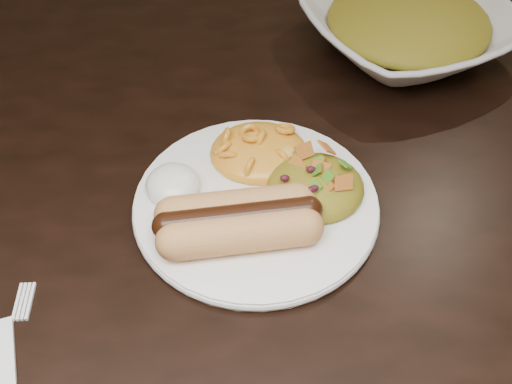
{
  "coord_description": "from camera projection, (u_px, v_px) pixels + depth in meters",
  "views": [
    {
      "loc": [
        0.07,
        -0.41,
        1.17
      ],
      "look_at": [
        0.09,
        -0.04,
        0.77
      ],
      "focal_mm": 42.0,
      "sensor_mm": 36.0,
      "label": 1
    }
  ],
  "objects": [
    {
      "name": "serving_bowl",
      "position": [
        407.0,
        29.0,
        0.71
      ],
      "size": [
        0.31,
        0.31,
        0.06
      ],
      "primitive_type": "imported",
      "rotation": [
        0.0,
        0.0,
        0.39
      ],
      "color": "white",
      "rests_on": "table"
    },
    {
      "name": "bowl_filling",
      "position": [
        410.0,
        13.0,
        0.7
      ],
      "size": [
        0.24,
        0.24,
        0.05
      ],
      "primitive_type": "ellipsoid",
      "rotation": [
        0.0,
        0.0,
        -0.28
      ],
      "color": "#AB5702",
      "rests_on": "serving_bowl"
    },
    {
      "name": "taco_salad",
      "position": [
        316.0,
        180.0,
        0.55
      ],
      "size": [
        0.09,
        0.09,
        0.04
      ],
      "rotation": [
        0.0,
        0.0,
        0.34
      ],
      "color": "#AB5702",
      "rests_on": "plate"
    },
    {
      "name": "mac_and_cheese",
      "position": [
        259.0,
        142.0,
        0.58
      ],
      "size": [
        0.1,
        0.09,
        0.04
      ],
      "primitive_type": "ellipsoid",
      "rotation": [
        0.0,
        0.0,
        -0.07
      ],
      "color": "orange",
      "rests_on": "plate"
    },
    {
      "name": "sour_cream",
      "position": [
        172.0,
        179.0,
        0.55
      ],
      "size": [
        0.06,
        0.06,
        0.03
      ],
      "primitive_type": "ellipsoid",
      "rotation": [
        0.0,
        0.0,
        -0.09
      ],
      "color": "white",
      "rests_on": "plate"
    },
    {
      "name": "fork",
      "position": [
        5.0,
        376.0,
        0.44
      ],
      "size": [
        0.05,
        0.12,
        0.0
      ],
      "primitive_type": "cube",
      "rotation": [
        0.0,
        0.0,
        0.26
      ],
      "color": "white",
      "rests_on": "table"
    },
    {
      "name": "plate",
      "position": [
        256.0,
        204.0,
        0.56
      ],
      "size": [
        0.26,
        0.26,
        0.01
      ],
      "primitive_type": "cylinder",
      "rotation": [
        0.0,
        0.0,
        0.17
      ],
      "color": "white",
      "rests_on": "table"
    },
    {
      "name": "hotdog",
      "position": [
        238.0,
        220.0,
        0.51
      ],
      "size": [
        0.12,
        0.08,
        0.03
      ],
      "rotation": [
        0.0,
        0.0,
        0.09
      ],
      "color": "#EFAA62",
      "rests_on": "plate"
    },
    {
      "name": "table",
      "position": [
        172.0,
        238.0,
        0.65
      ],
      "size": [
        1.6,
        0.9,
        0.75
      ],
      "color": "black",
      "rests_on": "floor"
    }
  ]
}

